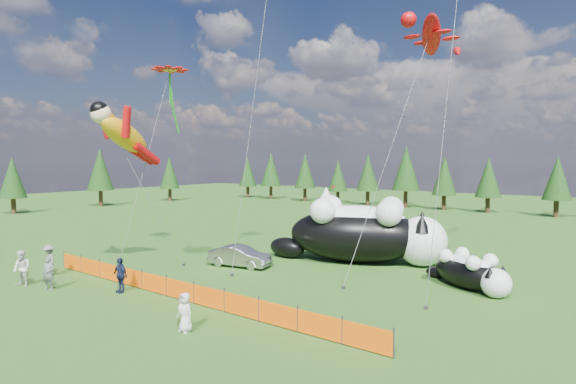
{
  "coord_description": "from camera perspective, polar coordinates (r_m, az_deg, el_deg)",
  "views": [
    {
      "loc": [
        16.91,
        -17.13,
        6.77
      ],
      "look_at": [
        1.38,
        4.0,
        4.93
      ],
      "focal_mm": 28.0,
      "sensor_mm": 36.0,
      "label": 1
    }
  ],
  "objects": [
    {
      "name": "superhero_kite",
      "position": [
        28.3,
        -20.03,
        6.77
      ],
      "size": [
        5.15,
        6.03,
        10.6
      ],
      "color": "orange",
      "rests_on": "ground"
    },
    {
      "name": "spectator_a",
      "position": [
        26.9,
        -28.14,
        -9.1
      ],
      "size": [
        0.77,
        0.68,
        1.78
      ],
      "primitive_type": "imported",
      "rotation": [
        0.0,
        0.0,
        0.49
      ],
      "color": "slate",
      "rests_on": "ground"
    },
    {
      "name": "tree_line",
      "position": [
        64.45,
        21.06,
        1.27
      ],
      "size": [
        90.0,
        4.0,
        8.0
      ],
      "primitive_type": null,
      "color": "black",
      "rests_on": "ground"
    },
    {
      "name": "cat_small",
      "position": [
        25.85,
        22.09,
        -9.31
      ],
      "size": [
        5.01,
        3.72,
        1.99
      ],
      "rotation": [
        0.0,
        0.0,
        -0.52
      ],
      "color": "black",
      "rests_on": "ground"
    },
    {
      "name": "spectator_b",
      "position": [
        28.35,
        -30.72,
        -8.36
      ],
      "size": [
        1.05,
        0.78,
        1.94
      ],
      "primitive_type": "imported",
      "rotation": [
        0.0,
        0.0,
        0.25
      ],
      "color": "silver",
      "rests_on": "ground"
    },
    {
      "name": "cat_large",
      "position": [
        30.32,
        9.62,
        -4.98
      ],
      "size": [
        11.63,
        7.02,
        4.34
      ],
      "rotation": [
        0.0,
        0.0,
        0.35
      ],
      "color": "black",
      "rests_on": "ground"
    },
    {
      "name": "safety_fence",
      "position": [
        22.91,
        -13.57,
        -11.98
      ],
      "size": [
        22.06,
        0.06,
        1.1
      ],
      "color": "#262626",
      "rests_on": "ground"
    },
    {
      "name": "gecko_kite",
      "position": [
        32.14,
        17.74,
        18.37
      ],
      "size": [
        5.13,
        12.6,
        17.27
      ],
      "color": "#BE090D",
      "rests_on": "ground"
    },
    {
      "name": "spectator_d",
      "position": [
        30.13,
        -28.08,
        -7.66
      ],
      "size": [
        1.3,
        0.85,
        1.85
      ],
      "primitive_type": "imported",
      "rotation": [
        0.0,
        0.0,
        -0.21
      ],
      "color": "slate",
      "rests_on": "ground"
    },
    {
      "name": "spectator_e",
      "position": [
        18.78,
        -12.96,
        -14.66
      ],
      "size": [
        0.78,
        0.51,
        1.58
      ],
      "primitive_type": "imported",
      "rotation": [
        0.0,
        0.0,
        -0.01
      ],
      "color": "silver",
      "rests_on": "ground"
    },
    {
      "name": "festival_tents",
      "position": [
        57.69,
        30.27,
        -1.88
      ],
      "size": [
        50.0,
        3.2,
        2.8
      ],
      "primitive_type": null,
      "color": "white",
      "rests_on": "ground"
    },
    {
      "name": "ground",
      "position": [
        25.0,
        -8.18,
        -11.74
      ],
      "size": [
        160.0,
        160.0,
        0.0
      ],
      "primitive_type": "plane",
      "color": "#16370A",
      "rests_on": "ground"
    },
    {
      "name": "flower_kite",
      "position": [
        31.62,
        -14.81,
        14.5
      ],
      "size": [
        3.22,
        6.37,
        13.47
      ],
      "color": "#BE090D",
      "rests_on": "ground"
    },
    {
      "name": "spectator_c",
      "position": [
        24.92,
        -20.53,
        -9.85
      ],
      "size": [
        1.07,
        0.56,
        1.82
      ],
      "primitive_type": "imported",
      "rotation": [
        0.0,
        0.0,
        0.01
      ],
      "color": "#141C37",
      "rests_on": "ground"
    },
    {
      "name": "car",
      "position": [
        29.13,
        -6.14,
        -8.11
      ],
      "size": [
        4.26,
        2.26,
        1.34
      ],
      "primitive_type": "imported",
      "rotation": [
        0.0,
        0.0,
        1.79
      ],
      "color": "#A3A4A8",
      "rests_on": "ground"
    }
  ]
}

